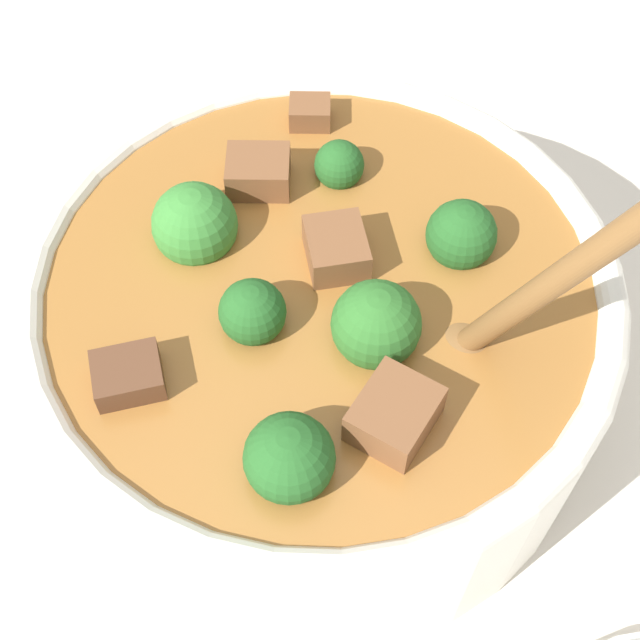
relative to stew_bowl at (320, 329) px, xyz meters
name	(u,v)px	position (x,y,z in m)	size (l,w,h in m)	color
ground_plane	(320,389)	(0.00, 0.00, -0.06)	(4.00, 4.00, 0.00)	silver
stew_bowl	(320,329)	(0.00, 0.00, 0.00)	(0.31, 0.29, 0.29)	white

